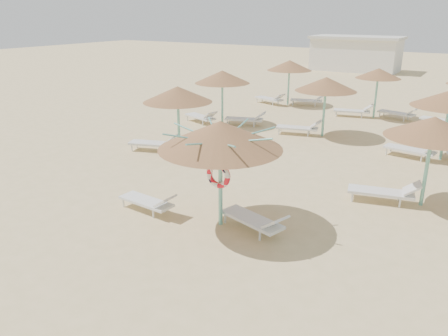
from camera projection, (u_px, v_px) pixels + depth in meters
The scene contains 6 objects.
ground at pixel (209, 224), 11.83m from camera, with size 120.00×120.00×0.00m, color #DABA85.
main_palapa at pixel (220, 136), 10.98m from camera, with size 3.19×3.19×2.86m.
lounger_main_a at pixel (149, 201), 12.45m from camera, with size 1.89×0.70×0.67m.
lounger_main_b at pixel (255, 220), 11.30m from camera, with size 2.05×1.12×0.71m.
palapa_field at pixel (369, 92), 18.16m from camera, with size 19.20×14.43×2.71m.
service_hut at pixel (356, 53), 42.31m from camera, with size 8.40×4.40×3.25m.
Camera 1 is at (5.91, -8.84, 5.42)m, focal length 35.00 mm.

